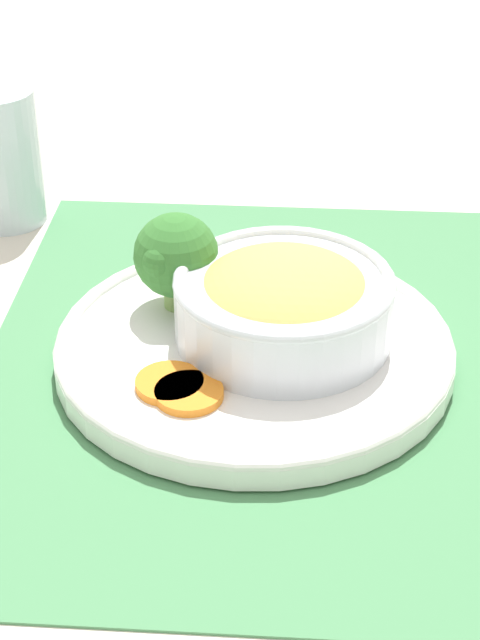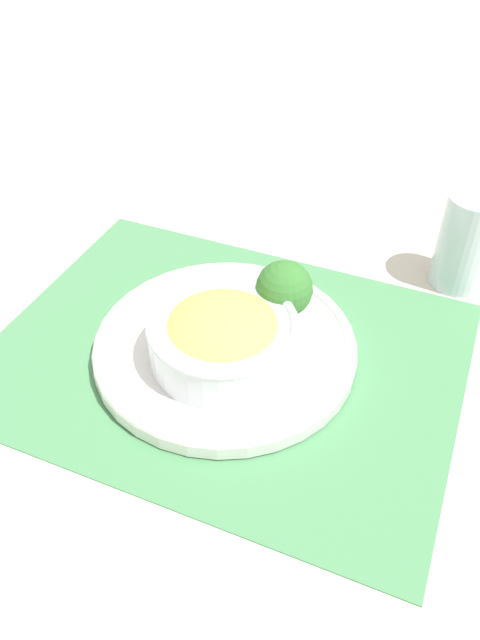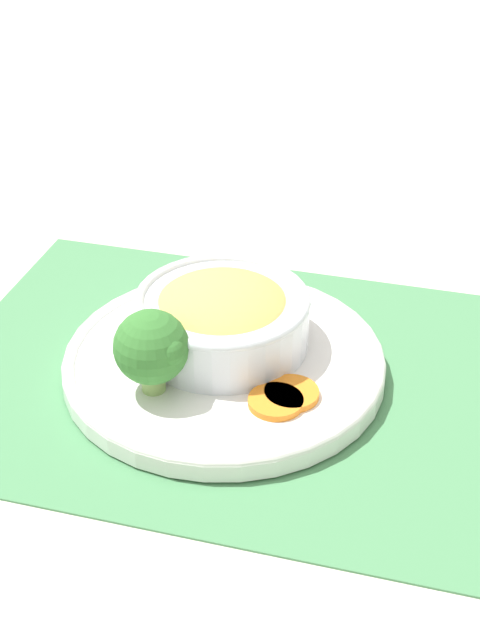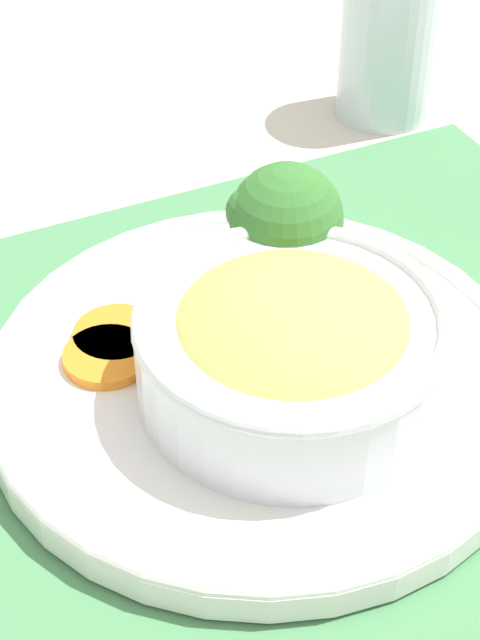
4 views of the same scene
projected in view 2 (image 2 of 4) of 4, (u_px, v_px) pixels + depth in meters
The scene contains 8 objects.
ground_plane at pixel (225, 355), 0.70m from camera, with size 4.00×4.00×0.00m, color beige.
placemat at pixel (225, 354), 0.70m from camera, with size 0.52×0.41×0.00m.
plate at pixel (225, 345), 0.69m from camera, with size 0.29×0.29×0.02m.
bowl at pixel (223, 335), 0.65m from camera, with size 0.16×0.16×0.06m.
broccoli_floret at pixel (284, 289), 0.69m from camera, with size 0.06×0.06×0.08m.
carrot_slice_near at pixel (197, 298), 0.74m from camera, with size 0.05×0.05×0.01m.
carrot_slice_middle at pixel (184, 303), 0.74m from camera, with size 0.05×0.05×0.01m.
water_glass at pixel (466, 246), 0.77m from camera, with size 0.07×0.07×0.12m.
Camera 2 is at (0.22, -0.45, 0.49)m, focal length 35.00 mm.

